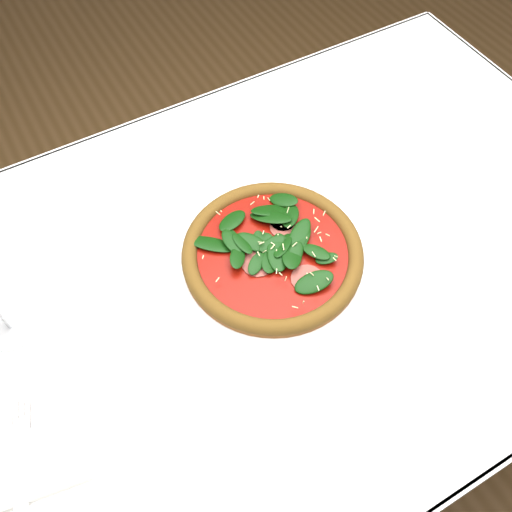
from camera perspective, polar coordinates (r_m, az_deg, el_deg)
ground at (r=1.57m, az=2.07°, el=-15.53°), size 6.00×6.00×0.00m
dining_table at (r=0.97m, az=3.22°, el=-3.21°), size 1.21×0.81×0.75m
plate at (r=0.88m, az=1.64°, el=-0.28°), size 0.32×0.32×0.01m
pizza at (r=0.86m, az=1.67°, el=0.41°), size 0.31×0.31×0.04m
napkin at (r=0.80m, az=-22.17°, el=-19.48°), size 0.16×0.09×0.01m
fork at (r=0.80m, az=-22.34°, el=-17.19°), size 0.07×0.17×0.00m
saucer_far at (r=1.17m, az=18.93°, el=14.30°), size 0.14×0.14×0.01m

